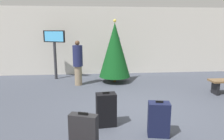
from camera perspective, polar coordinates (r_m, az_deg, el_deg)
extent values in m
plane|color=#424754|center=(5.61, 8.47, -11.04)|extent=(16.00, 16.00, 0.00)
cube|color=beige|center=(9.91, 2.11, 8.02)|extent=(16.00, 0.20, 3.11)
cylinder|color=#4C3319|center=(8.40, 0.73, -2.51)|extent=(0.12, 0.12, 0.23)
cone|color=#0F4719|center=(8.20, 0.76, 5.53)|extent=(1.24, 1.24, 2.13)
sphere|color=#F2D84C|center=(8.16, 0.78, 13.41)|extent=(0.12, 0.12, 0.12)
sphere|color=blue|center=(8.24, 1.88, 8.59)|extent=(0.08, 0.08, 0.08)
sphere|color=yellow|center=(8.43, -2.06, 2.06)|extent=(0.08, 0.08, 0.08)
sphere|color=silver|center=(8.20, 1.86, 8.93)|extent=(0.08, 0.08, 0.08)
cylinder|color=#333338|center=(9.12, -15.34, 2.47)|extent=(0.12, 0.12, 1.57)
cube|color=black|center=(9.03, -15.68, 8.91)|extent=(0.95, 0.55, 0.48)
cube|color=#4CB2F2|center=(8.99, -15.73, 8.90)|extent=(0.83, 0.45, 0.41)
cube|color=black|center=(7.62, 26.58, -4.45)|extent=(0.08, 0.35, 0.42)
cylinder|color=gray|center=(7.99, -9.26, -1.52)|extent=(0.28, 0.28, 0.73)
cylinder|color=#1E234C|center=(7.86, -9.44, 3.88)|extent=(0.40, 0.40, 0.78)
sphere|color=brown|center=(7.81, -9.55, 7.38)|extent=(0.18, 0.18, 0.18)
cube|color=#141938|center=(4.34, 12.69, -13.07)|extent=(0.46, 0.34, 0.69)
cube|color=black|center=(4.21, 12.91, -8.51)|extent=(0.15, 0.06, 0.04)
cube|color=#232326|center=(3.67, -7.80, -17.35)|extent=(0.50, 0.32, 0.73)
cube|color=black|center=(3.50, -7.97, -11.79)|extent=(0.17, 0.08, 0.04)
cube|color=black|center=(4.63, -1.63, -10.88)|extent=(0.45, 0.31, 0.74)
cube|color=black|center=(4.50, -1.65, -6.27)|extent=(0.15, 0.05, 0.04)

